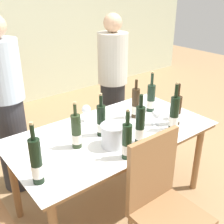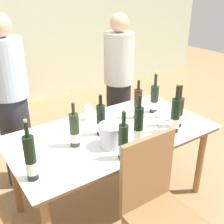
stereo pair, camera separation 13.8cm
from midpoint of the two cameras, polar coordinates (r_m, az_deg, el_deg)
The scene contains 19 objects.
ground_plane at distance 2.74m, azimuth 1.52°, elevation -17.53°, with size 12.00×12.00×0.00m, color #A37F56.
back_wall at distance 4.61m, azimuth -20.08°, elevation 17.89°, with size 8.00×0.10×2.80m.
dining_table at distance 2.35m, azimuth 1.70°, elevation -5.62°, with size 1.68×0.89×0.73m.
ice_bucket at distance 2.08m, azimuth 1.77°, elevation -4.69°, with size 0.19×0.19×0.18m.
wine_bottle_0 at distance 2.51m, azimuth 6.84°, elevation 1.44°, with size 0.07×0.07×0.36m.
wine_bottle_1 at distance 1.77m, azimuth -14.03°, elevation -9.37°, with size 0.07×0.07×0.41m.
wine_bottle_2 at distance 2.08m, azimuth -5.72°, elevation -3.90°, with size 0.07×0.07×0.36m.
wine_bottle_3 at distance 2.33m, azimuth 14.38°, elevation -0.84°, with size 0.08×0.08×0.42m.
wine_bottle_4 at distance 2.22m, azimuth -0.49°, elevation -1.83°, with size 0.07×0.07×0.36m.
wine_bottle_5 at distance 2.65m, azimuth 10.07°, elevation 2.47°, with size 0.08×0.08×0.39m.
wine_bottle_6 at distance 2.43m, azimuth 14.95°, elevation -0.22°, with size 0.08×0.08×0.37m.
wine_bottle_7 at distance 2.09m, azimuth 7.29°, elevation -3.11°, with size 0.07×0.07×0.40m.
wine_bottle_8 at distance 1.93m, azimuth 4.38°, elevation -6.21°, with size 0.07×0.07×0.37m.
wine_glass_0 at distance 2.54m, azimuth 14.55°, elevation 0.18°, with size 0.08×0.08×0.14m.
wine_glass_1 at distance 2.46m, azimuth -3.30°, elevation 0.56°, with size 0.08×0.08×0.15m.
wine_glass_2 at distance 2.41m, azimuth 10.75°, elevation -0.91°, with size 0.07×0.07×0.13m.
chair_near_front at distance 1.94m, azimuth 11.03°, elevation -17.30°, with size 0.42×0.42×0.99m.
person_host at distance 2.68m, azimuth -18.26°, elevation 0.99°, with size 0.33×0.33×1.63m.
person_guest_left at distance 3.19m, azimuth 2.61°, elevation 5.37°, with size 0.33×0.33×1.57m.
Camera 2 is at (-1.14, -1.67, 1.85)m, focal length 45.00 mm.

